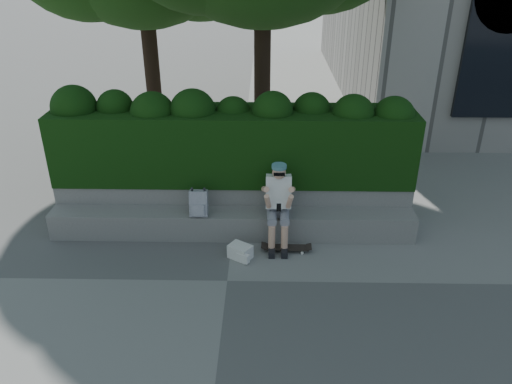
{
  "coord_description": "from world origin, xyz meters",
  "views": [
    {
      "loc": [
        0.54,
        -5.88,
        4.43
      ],
      "look_at": [
        0.4,
        1.0,
        0.95
      ],
      "focal_mm": 35.0,
      "sensor_mm": 36.0,
      "label": 1
    }
  ],
  "objects_px": {
    "skateboard": "(286,248)",
    "backpack_ground": "(240,252)",
    "person": "(278,201)",
    "backpack_plaid": "(199,203)"
  },
  "relations": [
    {
      "from": "skateboard",
      "to": "backpack_plaid",
      "type": "height_order",
      "value": "backpack_plaid"
    },
    {
      "from": "person",
      "to": "backpack_plaid",
      "type": "bearing_deg",
      "value": 176.35
    },
    {
      "from": "person",
      "to": "backpack_ground",
      "type": "xyz_separation_m",
      "value": [
        -0.59,
        -0.47,
        -0.64
      ]
    },
    {
      "from": "backpack_plaid",
      "to": "person",
      "type": "bearing_deg",
      "value": -4.01
    },
    {
      "from": "person",
      "to": "backpack_ground",
      "type": "relative_size",
      "value": 4.05
    },
    {
      "from": "backpack_plaid",
      "to": "backpack_ground",
      "type": "relative_size",
      "value": 1.24
    },
    {
      "from": "person",
      "to": "backpack_ground",
      "type": "distance_m",
      "value": 0.99
    },
    {
      "from": "person",
      "to": "backpack_ground",
      "type": "height_order",
      "value": "person"
    },
    {
      "from": "skateboard",
      "to": "backpack_ground",
      "type": "xyz_separation_m",
      "value": [
        -0.72,
        -0.2,
        0.05
      ]
    },
    {
      "from": "person",
      "to": "backpack_plaid",
      "type": "relative_size",
      "value": 3.26
    }
  ]
}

